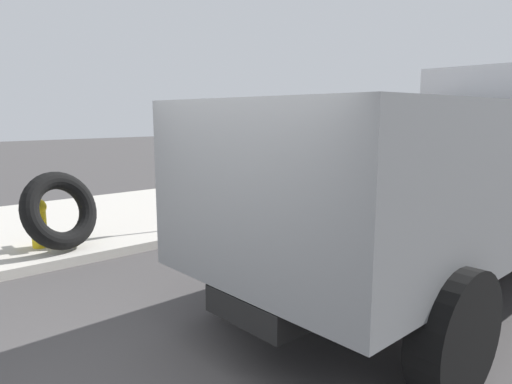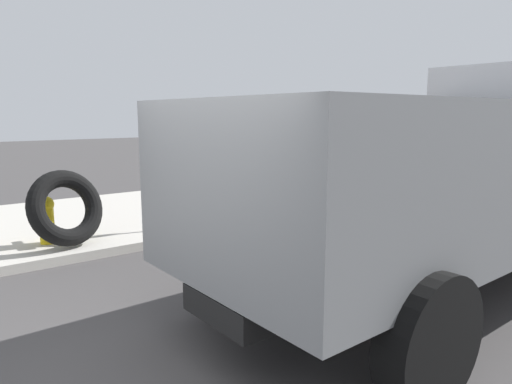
# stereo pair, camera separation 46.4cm
# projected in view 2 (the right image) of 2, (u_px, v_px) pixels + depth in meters

# --- Properties ---
(fire_hydrant) EXTENTS (0.27, 0.62, 0.79)m
(fire_hydrant) POSITION_uv_depth(u_px,v_px,m) (47.00, 219.00, 7.64)
(fire_hydrant) COLOR yellow
(fire_hydrant) RESTS_ON sidewalk_curb
(loose_tire) EXTENTS (1.38, 0.97, 1.27)m
(loose_tire) POSITION_uv_depth(u_px,v_px,m) (66.00, 208.00, 7.43)
(loose_tire) COLOR black
(loose_tire) RESTS_ON sidewalk_curb
(stop_sign) EXTENTS (0.76, 0.08, 2.17)m
(stop_sign) POSITION_uv_depth(u_px,v_px,m) (200.00, 148.00, 8.61)
(stop_sign) COLOR gray
(stop_sign) RESTS_ON sidewalk_curb
(dump_truck_gray) EXTENTS (7.06, 2.95, 3.00)m
(dump_truck_gray) POSITION_uv_depth(u_px,v_px,m) (454.00, 167.00, 5.90)
(dump_truck_gray) COLOR slate
(dump_truck_gray) RESTS_ON ground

